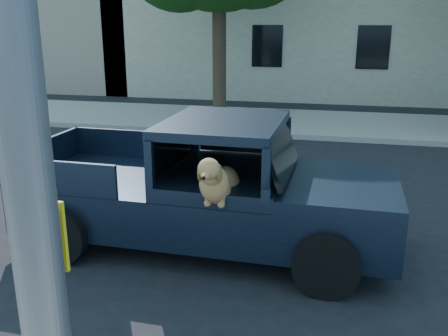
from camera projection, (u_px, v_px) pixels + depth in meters
The scene contains 5 objects.
ground at pixel (339, 262), 6.91m from camera, with size 120.00×120.00×0.00m, color black.
far_sidewalk at pixel (342, 125), 15.47m from camera, with size 60.00×4.00×0.15m, color gray.
lane_stripes at pixel (446, 192), 9.65m from camera, with size 21.60×0.14×0.01m, color silver, non-canonical shape.
building_left at pixel (34, 2), 24.38m from camera, with size 12.00×6.00×8.00m, color tan.
pickup_truck at pixel (201, 204), 7.28m from camera, with size 5.35×2.77×1.90m.
Camera 1 is at (-0.15, -6.44, 3.23)m, focal length 40.00 mm.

